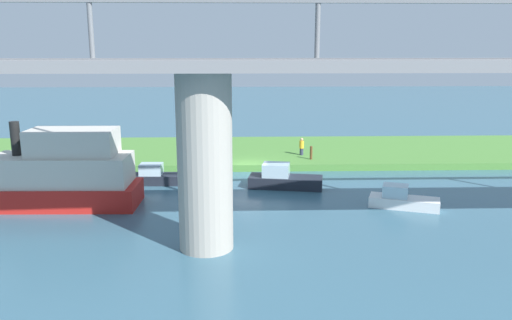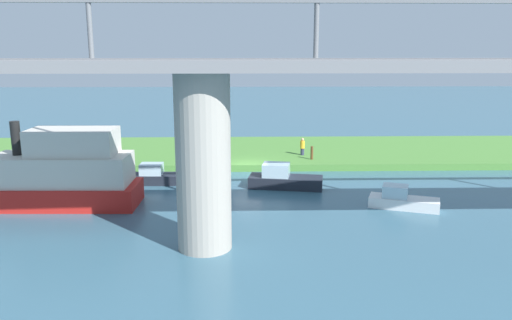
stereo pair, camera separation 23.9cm
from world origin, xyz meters
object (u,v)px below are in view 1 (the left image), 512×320
person_on_bank (302,146)px  pontoon_yellow (283,179)px  bridge_pylon (205,163)px  motorboat_red (402,200)px  motorboat_white (59,175)px  mooring_post (311,153)px  skiff_small (158,177)px

person_on_bank → pontoon_yellow: 8.09m
bridge_pylon → motorboat_red: bridge_pylon is taller
bridge_pylon → motorboat_red: size_ratio=1.95×
bridge_pylon → motorboat_red: bearing=-152.3°
bridge_pylon → motorboat_white: 11.24m
pontoon_yellow → motorboat_red: 7.84m
pontoon_yellow → motorboat_red: bearing=145.1°
motorboat_white → pontoon_yellow: 13.71m
mooring_post → motorboat_red: bearing=109.5°
pontoon_yellow → skiff_small: 8.44m
motorboat_white → skiff_small: size_ratio=2.35×
person_on_bank → skiff_small: person_on_bank is taller
bridge_pylon → motorboat_white: size_ratio=0.82×
bridge_pylon → skiff_small: bridge_pylon is taller
skiff_small → motorboat_red: size_ratio=1.00×
pontoon_yellow → person_on_bank: bearing=-105.2°
pontoon_yellow → motorboat_white: bearing=14.9°
pontoon_yellow → motorboat_red: size_ratio=1.21×
person_on_bank → skiff_small: bearing=32.1°
mooring_post → motorboat_red: size_ratio=0.25×
pontoon_yellow → skiff_small: bearing=-8.3°
mooring_post → motorboat_white: bearing=31.4°
person_on_bank → mooring_post: person_on_bank is taller
bridge_pylon → pontoon_yellow: bearing=-113.3°
person_on_bank → motorboat_white: motorboat_white is taller
pontoon_yellow → skiff_small: (8.35, -1.21, -0.08)m
bridge_pylon → pontoon_yellow: bridge_pylon is taller
mooring_post → motorboat_red: 11.30m
bridge_pylon → pontoon_yellow: (-4.38, -10.15, -3.44)m
person_on_bank → pontoon_yellow: person_on_bank is taller
motorboat_white → skiff_small: motorboat_white is taller
mooring_post → motorboat_red: (-3.76, 10.64, -0.55)m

